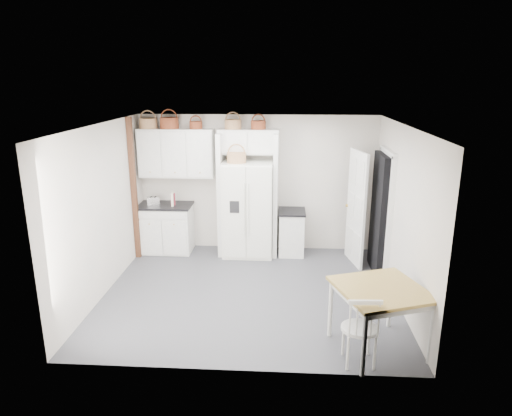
{
  "coord_description": "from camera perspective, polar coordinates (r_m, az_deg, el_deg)",
  "views": [
    {
      "loc": [
        0.51,
        -6.52,
        3.25
      ],
      "look_at": [
        0.08,
        0.4,
        1.27
      ],
      "focal_mm": 32.0,
      "sensor_mm": 36.0,
      "label": 1
    }
  ],
  "objects": [
    {
      "name": "basket_upper_a",
      "position": [
        8.76,
        -13.33,
        10.25
      ],
      "size": [
        0.33,
        0.33,
        0.19
      ],
      "primitive_type": "cylinder",
      "color": "brown",
      "rests_on": "upper_cabinet"
    },
    {
      "name": "wall_back",
      "position": [
        8.76,
        0.14,
        3.09
      ],
      "size": [
        4.5,
        0.0,
        4.5
      ],
      "primitive_type": "plane",
      "rotation": [
        1.57,
        0.0,
        0.0
      ],
      "color": "beige",
      "rests_on": "floor"
    },
    {
      "name": "wall_right",
      "position": [
        7.02,
        17.76,
        -0.95
      ],
      "size": [
        0.0,
        4.0,
        4.0
      ],
      "primitive_type": "plane",
      "rotation": [
        1.57,
        0.0,
        -1.57
      ],
      "color": "beige",
      "rests_on": "floor"
    },
    {
      "name": "toaster",
      "position": [
        8.83,
        -12.7,
        0.88
      ],
      "size": [
        0.25,
        0.18,
        0.15
      ],
      "primitive_type": "cube",
      "rotation": [
        0.0,
        0.0,
        0.25
      ],
      "color": "silver",
      "rests_on": "counter_left"
    },
    {
      "name": "door_slab",
      "position": [
        8.27,
        12.41,
        -0.04
      ],
      "size": [
        0.21,
        0.79,
        2.05
      ],
      "primitive_type": "cube",
      "rotation": [
        0.0,
        0.0,
        -1.36
      ],
      "color": "white",
      "rests_on": "floor"
    },
    {
      "name": "windsor_chair",
      "position": [
        5.61,
        12.85,
        -14.46
      ],
      "size": [
        0.46,
        0.42,
        0.9
      ],
      "primitive_type": "cube",
      "rotation": [
        0.0,
        0.0,
        0.05
      ],
      "color": "silver",
      "rests_on": "floor"
    },
    {
      "name": "counter_right",
      "position": [
        8.57,
        4.52,
        -0.45
      ],
      "size": [
        0.5,
        0.59,
        0.04
      ],
      "primitive_type": "cube",
      "color": "black",
      "rests_on": "base_cab_right"
    },
    {
      "name": "counter_left",
      "position": [
        8.84,
        -11.28,
        0.32
      ],
      "size": [
        1.01,
        0.65,
        0.04
      ],
      "primitive_type": "cube",
      "color": "black",
      "rests_on": "base_cab_left"
    },
    {
      "name": "refrigerator",
      "position": [
        8.54,
        -1.0,
        -0.09
      ],
      "size": [
        0.92,
        0.74,
        1.78
      ],
      "primitive_type": "cube",
      "color": "white",
      "rests_on": "floor"
    },
    {
      "name": "fridge_panel_right",
      "position": [
        8.49,
        2.45,
        1.62
      ],
      "size": [
        0.08,
        0.6,
        2.3
      ],
      "primitive_type": "cube",
      "color": "silver",
      "rests_on": "floor"
    },
    {
      "name": "cookbook_red",
      "position": [
        8.68,
        -10.33,
        1.02
      ],
      "size": [
        0.05,
        0.16,
        0.23
      ],
      "primitive_type": "cube",
      "rotation": [
        0.0,
        0.0,
        -0.1
      ],
      "color": "maroon",
      "rests_on": "counter_left"
    },
    {
      "name": "base_cab_right",
      "position": [
        8.7,
        4.45,
        -3.15
      ],
      "size": [
        0.46,
        0.56,
        0.82
      ],
      "primitive_type": "cube",
      "color": "silver",
      "rests_on": "floor"
    },
    {
      "name": "fridge_panel_left",
      "position": [
        8.57,
        -4.39,
        1.72
      ],
      "size": [
        0.08,
        0.6,
        2.3
      ],
      "primitive_type": "cube",
      "color": "silver",
      "rests_on": "floor"
    },
    {
      "name": "wall_left",
      "position": [
        7.35,
        -18.65,
        -0.3
      ],
      "size": [
        0.0,
        4.0,
        4.0
      ],
      "primitive_type": "plane",
      "rotation": [
        1.57,
        0.0,
        1.57
      ],
      "color": "beige",
      "rests_on": "floor"
    },
    {
      "name": "bridge_cabinet",
      "position": [
        8.45,
        -0.95,
        8.31
      ],
      "size": [
        1.12,
        0.34,
        0.45
      ],
      "primitive_type": "cube",
      "color": "silver",
      "rests_on": "wall_back"
    },
    {
      "name": "basket_bridge_b",
      "position": [
        8.4,
        0.29,
        10.34
      ],
      "size": [
        0.27,
        0.27,
        0.15
      ],
      "primitive_type": "cylinder",
      "color": "maroon",
      "rests_on": "bridge_cabinet"
    },
    {
      "name": "base_cab_left",
      "position": [
        8.97,
        -11.12,
        -2.56
      ],
      "size": [
        0.97,
        0.61,
        0.9
      ],
      "primitive_type": "cube",
      "color": "silver",
      "rests_on": "floor"
    },
    {
      "name": "basket_bridge_a",
      "position": [
        8.44,
        -2.9,
        10.4
      ],
      "size": [
        0.3,
        0.3,
        0.17
      ],
      "primitive_type": "cylinder",
      "color": "brown",
      "rests_on": "bridge_cabinet"
    },
    {
      "name": "ceiling",
      "position": [
        6.57,
        -0.92,
        10.27
      ],
      "size": [
        4.5,
        4.5,
        0.0
      ],
      "primitive_type": "plane",
      "color": "white",
      "rests_on": "wall_back"
    },
    {
      "name": "dining_table",
      "position": [
        5.93,
        15.08,
        -13.22
      ],
      "size": [
        1.27,
        1.27,
        0.83
      ],
      "primitive_type": "cube",
      "rotation": [
        0.0,
        0.0,
        0.34
      ],
      "color": "olive",
      "rests_on": "floor"
    },
    {
      "name": "doorway_void",
      "position": [
        8.01,
        15.3,
        -0.75
      ],
      "size": [
        0.18,
        0.85,
        2.05
      ],
      "primitive_type": "cube",
      "color": "black",
      "rests_on": "floor"
    },
    {
      "name": "cookbook_cream",
      "position": [
        8.68,
        -10.36,
        1.1
      ],
      "size": [
        0.05,
        0.17,
        0.25
      ],
      "primitive_type": "cube",
      "rotation": [
        0.0,
        0.0,
        0.08
      ],
      "color": "beige",
      "rests_on": "counter_left"
    },
    {
      "name": "trim_post",
      "position": [
        8.55,
        -15.02,
        2.22
      ],
      "size": [
        0.09,
        0.09,
        2.6
      ],
      "primitive_type": "cube",
      "color": "#39200F",
      "rests_on": "floor"
    },
    {
      "name": "basket_upper_b",
      "position": [
        8.65,
        -10.78,
        10.38
      ],
      "size": [
        0.34,
        0.34,
        0.2
      ],
      "primitive_type": "cylinder",
      "color": "maroon",
      "rests_on": "upper_cabinet"
    },
    {
      "name": "basket_fridge_a",
      "position": [
        8.24,
        -2.45,
        6.31
      ],
      "size": [
        0.34,
        0.34,
        0.18
      ],
      "primitive_type": "cylinder",
      "color": "brown",
      "rests_on": "refrigerator"
    },
    {
      "name": "upper_cabinet",
      "position": [
        8.7,
        -9.91,
        6.79
      ],
      "size": [
        1.4,
        0.34,
        0.9
      ],
      "primitive_type": "cube",
      "color": "silver",
      "rests_on": "wall_back"
    },
    {
      "name": "basket_upper_c",
      "position": [
        8.55,
        -7.52,
        10.24
      ],
      "size": [
        0.23,
        0.23,
        0.14
      ],
      "primitive_type": "cylinder",
      "color": "maroon",
      "rests_on": "upper_cabinet"
    },
    {
      "name": "floor",
      "position": [
        7.3,
        -0.82,
        -10.47
      ],
      "size": [
        4.5,
        4.5,
        0.0
      ],
      "primitive_type": "plane",
      "color": "#42434A",
      "rests_on": "ground"
    }
  ]
}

